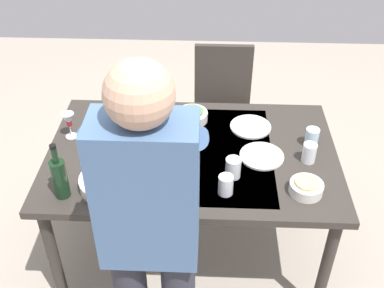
# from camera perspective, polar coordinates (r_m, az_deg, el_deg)

# --- Properties ---
(ground_plane) EXTENTS (6.00, 6.00, 0.00)m
(ground_plane) POSITION_cam_1_polar(r_m,az_deg,el_deg) (3.02, -0.00, -12.41)
(ground_plane) COLOR #9E9384
(dining_table) EXTENTS (1.53, 0.97, 0.77)m
(dining_table) POSITION_cam_1_polar(r_m,az_deg,el_deg) (2.53, -0.00, -2.24)
(dining_table) COLOR #332D28
(dining_table) RESTS_ON ground_plane
(chair_near) EXTENTS (0.40, 0.40, 0.91)m
(chair_near) POSITION_cam_1_polar(r_m,az_deg,el_deg) (3.33, 3.70, 5.03)
(chair_near) COLOR black
(chair_near) RESTS_ON ground_plane
(person_server) EXTENTS (0.42, 0.61, 1.69)m
(person_server) POSITION_cam_1_polar(r_m,az_deg,el_deg) (1.81, -5.01, -10.52)
(person_server) COLOR #2D2D38
(person_server) RESTS_ON ground_plane
(wine_bottle) EXTENTS (0.07, 0.07, 0.30)m
(wine_bottle) POSITION_cam_1_polar(r_m,az_deg,el_deg) (2.24, -15.74, -3.91)
(wine_bottle) COLOR black
(wine_bottle) RESTS_ON dining_table
(wine_glass_left) EXTENTS (0.07, 0.07, 0.15)m
(wine_glass_left) POSITION_cam_1_polar(r_m,az_deg,el_deg) (2.62, -14.69, 2.71)
(wine_glass_left) COLOR white
(wine_glass_left) RESTS_ON dining_table
(water_cup_near_left) EXTENTS (0.07, 0.07, 0.10)m
(water_cup_near_left) POSITION_cam_1_polar(r_m,az_deg,el_deg) (2.22, 4.11, -4.95)
(water_cup_near_left) COLOR silver
(water_cup_near_left) RESTS_ON dining_table
(water_cup_near_right) EXTENTS (0.07, 0.07, 0.10)m
(water_cup_near_right) POSITION_cam_1_polar(r_m,az_deg,el_deg) (2.47, 14.00, -1.05)
(water_cup_near_right) COLOR silver
(water_cup_near_right) RESTS_ON dining_table
(water_cup_far_left) EXTENTS (0.07, 0.07, 0.10)m
(water_cup_far_left) POSITION_cam_1_polar(r_m,az_deg,el_deg) (2.58, 14.30, 0.78)
(water_cup_far_left) COLOR silver
(water_cup_far_left) RESTS_ON dining_table
(water_cup_far_right) EXTENTS (0.08, 0.08, 0.10)m
(water_cup_far_right) POSITION_cam_1_polar(r_m,az_deg,el_deg) (2.31, 5.00, -2.88)
(water_cup_far_right) COLOR silver
(water_cup_far_right) RESTS_ON dining_table
(serving_bowl_pasta) EXTENTS (0.30, 0.30, 0.07)m
(serving_bowl_pasta) POSITION_cam_1_polar(r_m,az_deg,el_deg) (2.29, -9.81, -4.37)
(serving_bowl_pasta) COLOR silver
(serving_bowl_pasta) RESTS_ON dining_table
(side_bowl_salad) EXTENTS (0.18, 0.18, 0.07)m
(side_bowl_salad) POSITION_cam_1_polar(r_m,az_deg,el_deg) (2.70, -0.01, 3.49)
(side_bowl_salad) COLOR silver
(side_bowl_salad) RESTS_ON dining_table
(side_bowl_bread) EXTENTS (0.16, 0.16, 0.07)m
(side_bowl_bread) POSITION_cam_1_polar(r_m,az_deg,el_deg) (2.29, 13.66, -5.09)
(side_bowl_bread) COLOR silver
(side_bowl_bread) RESTS_ON dining_table
(dinner_plate_near) EXTENTS (0.23, 0.23, 0.01)m
(dinner_plate_near) POSITION_cam_1_polar(r_m,az_deg,el_deg) (2.68, 7.10, 2.10)
(dinner_plate_near) COLOR silver
(dinner_plate_near) RESTS_ON dining_table
(dinner_plate_far) EXTENTS (0.23, 0.23, 0.01)m
(dinner_plate_far) POSITION_cam_1_polar(r_m,az_deg,el_deg) (2.47, 8.43, -1.44)
(dinner_plate_far) COLOR silver
(dinner_plate_far) RESTS_ON dining_table
(table_knife) EXTENTS (0.08, 0.19, 0.00)m
(table_knife) POSITION_cam_1_polar(r_m,az_deg,el_deg) (2.76, -5.83, 3.24)
(table_knife) COLOR silver
(table_knife) RESTS_ON dining_table
(table_fork) EXTENTS (0.04, 0.18, 0.00)m
(table_fork) POSITION_cam_1_polar(r_m,az_deg,el_deg) (2.52, -0.47, -0.25)
(table_fork) COLOR silver
(table_fork) RESTS_ON dining_table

